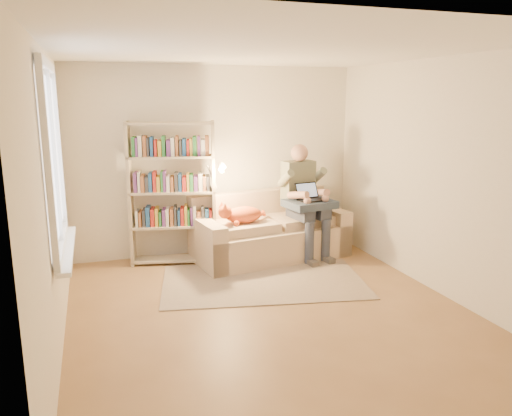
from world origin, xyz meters
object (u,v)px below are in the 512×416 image
object	(u,v)px
sofa	(269,234)
laptop	(312,195)
cat	(240,215)
person	(304,195)
bookshelf	(172,186)

from	to	relation	value
sofa	laptop	bearing A→B (deg)	-31.89
sofa	cat	distance (m)	0.63
person	bookshelf	world-z (taller)	bookshelf
laptop	bookshelf	xyz separation A→B (m)	(-1.82, 0.38, 0.16)
cat	bookshelf	world-z (taller)	bookshelf
laptop	bookshelf	bearing A→B (deg)	159.77
laptop	bookshelf	world-z (taller)	bookshelf
cat	person	bearing A→B (deg)	-1.44
person	cat	xyz separation A→B (m)	(-0.95, -0.12, -0.18)
cat	bookshelf	size ratio (longest dim) A/B	0.39
person	laptop	xyz separation A→B (m)	(0.06, -0.14, 0.01)
cat	laptop	world-z (taller)	laptop
sofa	cat	xyz separation A→B (m)	(-0.48, -0.21, 0.36)
cat	laptop	distance (m)	1.03
sofa	person	xyz separation A→B (m)	(0.47, -0.09, 0.54)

